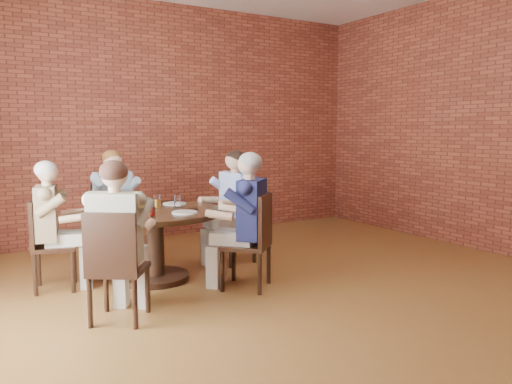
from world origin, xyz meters
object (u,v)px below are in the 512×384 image
diner_a (232,207)px  smartphone (193,209)px  diner_b (115,207)px  chair_a (238,220)px  chair_d (115,263)px  dining_table (154,231)px  diner_c (53,226)px  diner_d (118,242)px  chair_c (45,241)px  chair_b (113,219)px  diner_e (246,221)px  chair_e (255,238)px

diner_a → smartphone: (-0.68, -0.42, 0.09)m
diner_a → diner_b: size_ratio=1.00×
chair_a → chair_d: 2.18m
dining_table → diner_c: bearing=167.5°
smartphone → diner_c: bearing=-179.0°
diner_b → diner_d: size_ratio=1.00×
diner_b → diner_c: diner_b is taller
chair_d → smartphone: size_ratio=6.10×
chair_c → smartphone: (1.39, -0.43, 0.26)m
chair_b → diner_c: (-0.79, -0.82, 0.13)m
diner_e → diner_c: bearing=-73.9°
chair_c → chair_a: bearing=-77.4°
chair_c → diner_d: bearing=-148.3°
diner_b → chair_e: diner_b is taller
diner_b → chair_c: diner_b is taller
chair_d → smartphone: chair_d is taller
diner_a → chair_a: bearing=90.0°
chair_c → chair_e: bearing=-106.7°
chair_a → chair_c: bearing=-101.5°
chair_b → diner_e: diner_e is taller
chair_c → diner_c: (0.08, -0.02, 0.14)m
chair_a → diner_d: 2.11m
diner_a → diner_c: diner_a is taller
chair_a → diner_d: diner_d is taller
chair_c → diner_d: (0.40, -1.16, 0.17)m
chair_b → chair_d: bearing=-112.9°
diner_e → chair_e: bearing=90.0°
chair_a → diner_a: diner_a is taller
dining_table → chair_d: size_ratio=1.53×
diner_a → diner_d: size_ratio=1.00×
diner_d → chair_e: size_ratio=1.40×
dining_table → chair_a: (1.13, 0.23, -0.02)m
chair_a → diner_d: (-1.75, -1.16, 0.16)m
chair_c → chair_d: size_ratio=0.97×
chair_c → diner_d: size_ratio=0.68×
chair_d → chair_a: bearing=-111.7°
diner_d → diner_e: bearing=-136.7°
chair_b → diner_b: diner_b is taller
diner_a → smartphone: bearing=-70.4°
chair_a → diner_b: (-1.28, 0.71, 0.16)m
chair_a → chair_d: bearing=-67.3°
chair_e → dining_table: bearing=-90.0°
diner_c → chair_d: diner_c is taller
dining_table → diner_c: diner_c is taller
chair_c → chair_d: 1.28m
dining_table → chair_c: bearing=167.5°
diner_c → diner_e: diner_e is taller
chair_c → chair_e: 2.05m
chair_a → smartphone: size_ratio=6.11×
chair_e → diner_a: bearing=-150.5°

